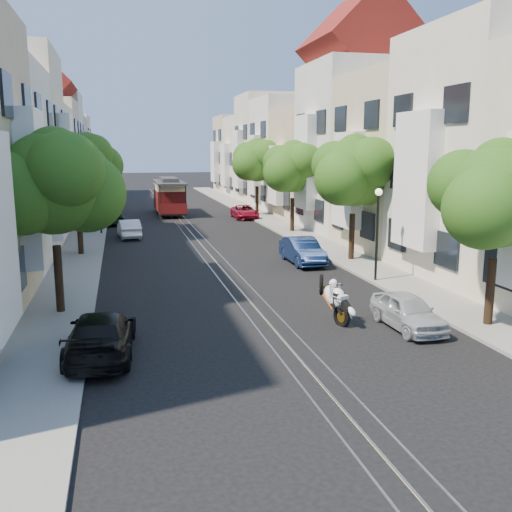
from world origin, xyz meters
TOP-DOWN VIEW (x-y plane):
  - ground at (0.00, 28.00)m, footprint 200.00×200.00m
  - sidewalk_east at (7.25, 28.00)m, footprint 2.50×80.00m
  - sidewalk_west at (-7.25, 28.00)m, footprint 2.50×80.00m
  - rail_left at (-0.55, 28.00)m, footprint 0.06×80.00m
  - rail_slot at (0.00, 28.00)m, footprint 0.06×80.00m
  - rail_right at (0.55, 28.00)m, footprint 0.06×80.00m
  - lane_line at (0.00, 28.00)m, footprint 0.08×80.00m
  - townhouses_east at (11.87, 27.91)m, footprint 7.75×72.00m
  - townhouses_west at (-11.87, 27.91)m, footprint 7.75×72.00m
  - tree_e_a at (7.26, -3.02)m, footprint 4.72×3.87m
  - tree_e_b at (7.26, 8.98)m, footprint 4.93×4.08m
  - tree_e_c at (7.26, 19.98)m, footprint 4.84×3.99m
  - tree_e_d at (7.26, 30.98)m, footprint 5.01×4.16m
  - tree_w_a at (-7.14, 1.98)m, footprint 4.93×4.08m
  - tree_w_b at (-7.14, 13.98)m, footprint 4.72×3.87m
  - tree_w_c at (-7.14, 24.98)m, footprint 5.13×4.28m
  - tree_w_d at (-7.14, 35.98)m, footprint 4.84×3.99m
  - lamp_east at (6.30, 4.00)m, footprint 0.32×0.32m
  - lamp_west at (-6.30, 22.00)m, footprint 0.32×0.32m
  - sportbike_rider at (2.23, -1.33)m, footprint 0.83×1.90m
  - cable_car at (-0.50, 33.72)m, footprint 2.58×8.06m
  - parked_car_e_near at (4.43, -2.51)m, footprint 1.48×3.55m
  - parked_car_e_mid at (4.40, 8.93)m, footprint 1.50×4.17m
  - parked_car_e_far at (5.60, 28.94)m, footprint 2.02×4.23m
  - parked_car_w_near at (-5.60, -2.83)m, footprint 2.18×4.71m
  - parked_car_w_mid at (-4.40, 20.16)m, footprint 1.65×3.91m
  - parked_car_w_far at (-5.60, 27.62)m, footprint 2.00×4.17m

SIDE VIEW (x-z plane):
  - ground at x=0.00m, z-range 0.00..0.00m
  - lane_line at x=0.00m, z-range 0.00..0.01m
  - rail_left at x=-0.55m, z-range 0.00..0.02m
  - rail_slot at x=0.00m, z-range 0.00..0.02m
  - rail_right at x=0.55m, z-range 0.00..0.02m
  - sidewalk_east at x=7.25m, z-range 0.00..0.12m
  - sidewalk_west at x=-7.25m, z-range 0.00..0.12m
  - parked_car_e_far at x=5.60m, z-range 0.00..1.16m
  - parked_car_e_near at x=4.43m, z-range 0.00..1.20m
  - parked_car_w_mid at x=-4.40m, z-range 0.00..1.26m
  - parked_car_w_near at x=-5.60m, z-range 0.00..1.33m
  - parked_car_e_mid at x=4.40m, z-range 0.00..1.37m
  - parked_car_w_far at x=-5.60m, z-range 0.00..1.37m
  - sportbike_rider at x=2.23m, z-range 0.05..1.74m
  - cable_car at x=-0.50m, z-range 0.29..3.37m
  - lamp_east at x=6.30m, z-range 0.77..4.93m
  - lamp_west at x=-6.30m, z-range 0.77..4.93m
  - tree_e_a at x=7.26m, z-range 1.26..7.53m
  - tree_w_b at x=-7.14m, z-range 1.26..7.53m
  - tree_e_c at x=7.26m, z-range 1.34..7.86m
  - tree_w_d at x=-7.14m, z-range 1.34..7.86m
  - tree_e_b at x=7.26m, z-range 1.39..8.07m
  - tree_w_a at x=-7.14m, z-range 1.39..8.07m
  - tree_e_d at x=7.26m, z-range 1.44..8.29m
  - tree_w_c at x=-7.14m, z-range 1.52..8.62m
  - townhouses_west at x=-11.87m, z-range -0.80..10.96m
  - townhouses_east at x=11.87m, z-range -0.82..11.18m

